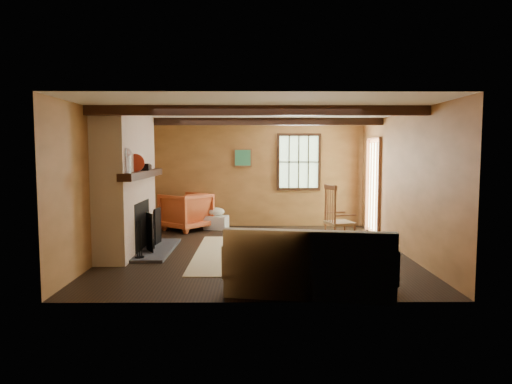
{
  "coord_description": "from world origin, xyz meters",
  "views": [
    {
      "loc": [
        -0.07,
        -7.88,
        1.73
      ],
      "look_at": [
        -0.01,
        0.4,
        1.0
      ],
      "focal_mm": 32.0,
      "sensor_mm": 36.0,
      "label": 1
    }
  ],
  "objects_px": {
    "laundry_basket": "(216,222)",
    "armchair": "(186,211)",
    "sofa": "(310,269)",
    "rocking_chair": "(338,221)",
    "fireplace": "(128,188)"
  },
  "relations": [
    {
      "from": "laundry_basket",
      "to": "armchair",
      "type": "relative_size",
      "value": 0.54
    },
    {
      "from": "rocking_chair",
      "to": "armchair",
      "type": "xyz_separation_m",
      "value": [
        -3.04,
        1.83,
        -0.07
      ]
    },
    {
      "from": "fireplace",
      "to": "armchair",
      "type": "bearing_deg",
      "value": 72.81
    },
    {
      "from": "sofa",
      "to": "fireplace",
      "type": "bearing_deg",
      "value": 149.94
    },
    {
      "from": "rocking_chair",
      "to": "sofa",
      "type": "distance_m",
      "value": 2.83
    },
    {
      "from": "fireplace",
      "to": "rocking_chair",
      "type": "height_order",
      "value": "fireplace"
    },
    {
      "from": "rocking_chair",
      "to": "sofa",
      "type": "xyz_separation_m",
      "value": [
        -0.84,
        -2.69,
        -0.19
      ]
    },
    {
      "from": "fireplace",
      "to": "armchair",
      "type": "height_order",
      "value": "fireplace"
    },
    {
      "from": "rocking_chair",
      "to": "fireplace",
      "type": "bearing_deg",
      "value": 79.56
    },
    {
      "from": "sofa",
      "to": "armchair",
      "type": "height_order",
      "value": "armchair"
    },
    {
      "from": "rocking_chair",
      "to": "sofa",
      "type": "height_order",
      "value": "rocking_chair"
    },
    {
      "from": "sofa",
      "to": "armchair",
      "type": "xyz_separation_m",
      "value": [
        -2.19,
        4.52,
        0.12
      ]
    },
    {
      "from": "rocking_chair",
      "to": "sofa",
      "type": "bearing_deg",
      "value": 146.98
    },
    {
      "from": "rocking_chair",
      "to": "armchair",
      "type": "distance_m",
      "value": 3.55
    },
    {
      "from": "fireplace",
      "to": "sofa",
      "type": "distance_m",
      "value": 3.79
    }
  ]
}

